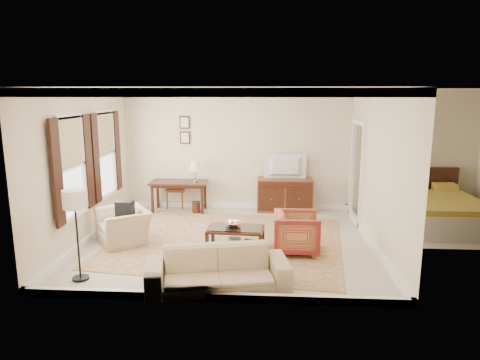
# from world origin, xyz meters

# --- Properties ---
(room_shell) EXTENTS (5.51, 5.01, 2.91)m
(room_shell) POSITION_xyz_m (0.00, 0.00, 2.47)
(room_shell) COLOR beige
(room_shell) RESTS_ON ground
(annex_bedroom) EXTENTS (3.00, 2.70, 2.90)m
(annex_bedroom) POSITION_xyz_m (4.49, 1.15, 0.34)
(annex_bedroom) COLOR beige
(annex_bedroom) RESTS_ON ground
(window_front) EXTENTS (0.12, 1.56, 1.80)m
(window_front) POSITION_xyz_m (-2.70, -0.70, 1.55)
(window_front) COLOR #CCB284
(window_front) RESTS_ON room_shell
(window_rear) EXTENTS (0.12, 1.56, 1.80)m
(window_rear) POSITION_xyz_m (-2.70, 0.90, 1.55)
(window_rear) COLOR #CCB284
(window_rear) RESTS_ON room_shell
(doorway) EXTENTS (0.10, 1.12, 2.25)m
(doorway) POSITION_xyz_m (2.71, 1.50, 1.08)
(doorway) COLOR white
(doorway) RESTS_ON room_shell
(rug) EXTENTS (4.76, 4.23, 0.01)m
(rug) POSITION_xyz_m (-0.04, -0.02, 0.01)
(rug) COLOR brown
(rug) RESTS_ON room_shell
(writing_desk) EXTENTS (1.35, 0.67, 0.74)m
(writing_desk) POSITION_xyz_m (-1.39, 2.06, 0.63)
(writing_desk) COLOR #3E1C11
(writing_desk) RESTS_ON room_shell
(desk_chair) EXTENTS (0.50, 0.50, 1.05)m
(desk_chair) POSITION_xyz_m (-1.54, 2.41, 0.53)
(desk_chair) COLOR brown
(desk_chair) RESTS_ON room_shell
(desk_lamp) EXTENTS (0.32, 0.32, 0.50)m
(desk_lamp) POSITION_xyz_m (-0.98, 2.06, 0.99)
(desk_lamp) COLOR silver
(desk_lamp) RESTS_ON writing_desk
(framed_prints) EXTENTS (0.25, 0.04, 0.68)m
(framed_prints) POSITION_xyz_m (-1.29, 2.47, 1.94)
(framed_prints) COLOR #3E1C11
(framed_prints) RESTS_ON room_shell
(sideboard) EXTENTS (1.32, 0.51, 0.81)m
(sideboard) POSITION_xyz_m (1.16, 2.22, 0.41)
(sideboard) COLOR brown
(sideboard) RESTS_ON room_shell
(tv) EXTENTS (0.96, 0.55, 0.13)m
(tv) POSITION_xyz_m (1.16, 2.20, 1.29)
(tv) COLOR black
(tv) RESTS_ON sideboard
(coffee_table) EXTENTS (1.05, 0.66, 0.43)m
(coffee_table) POSITION_xyz_m (0.17, -0.47, 0.33)
(coffee_table) COLOR #3E1C11
(coffee_table) RESTS_ON room_shell
(fruit_bowl) EXTENTS (0.42, 0.42, 0.10)m
(fruit_bowl) POSITION_xyz_m (0.11, -0.40, 0.48)
(fruit_bowl) COLOR silver
(fruit_bowl) RESTS_ON coffee_table
(book_a) EXTENTS (0.28, 0.10, 0.38)m
(book_a) POSITION_xyz_m (0.04, -0.41, 0.17)
(book_a) COLOR brown
(book_a) RESTS_ON coffee_table
(book_b) EXTENTS (0.27, 0.14, 0.38)m
(book_b) POSITION_xyz_m (0.28, -0.46, 0.17)
(book_b) COLOR brown
(book_b) RESTS_ON coffee_table
(striped_armchair) EXTENTS (0.75, 0.80, 0.81)m
(striped_armchair) POSITION_xyz_m (1.27, -0.52, 0.40)
(striped_armchair) COLOR maroon
(striped_armchair) RESTS_ON room_shell
(club_armchair) EXTENTS (1.10, 1.19, 0.87)m
(club_armchair) POSITION_xyz_m (-2.00, -0.22, 0.44)
(club_armchair) COLOR tan
(club_armchair) RESTS_ON room_shell
(backpack) EXTENTS (0.30, 0.37, 0.40)m
(backpack) POSITION_xyz_m (-1.94, -0.24, 0.68)
(backpack) COLOR black
(backpack) RESTS_ON club_armchair
(sofa) EXTENTS (2.13, 0.98, 0.80)m
(sofa) POSITION_xyz_m (0.02, -2.08, 0.40)
(sofa) COLOR tan
(sofa) RESTS_ON room_shell
(floor_lamp) EXTENTS (0.35, 0.35, 1.42)m
(floor_lamp) POSITION_xyz_m (-2.13, -1.90, 1.17)
(floor_lamp) COLOR black
(floor_lamp) RESTS_ON room_shell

